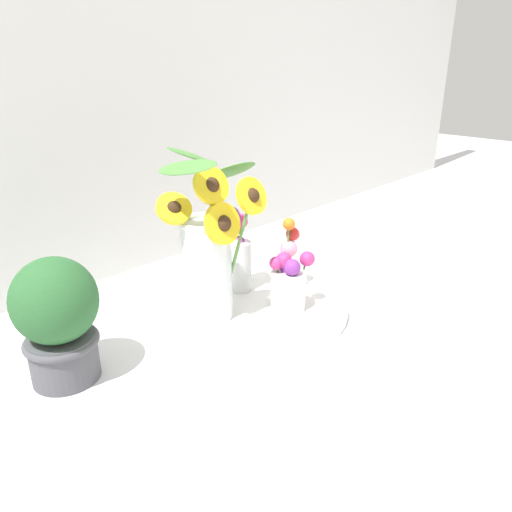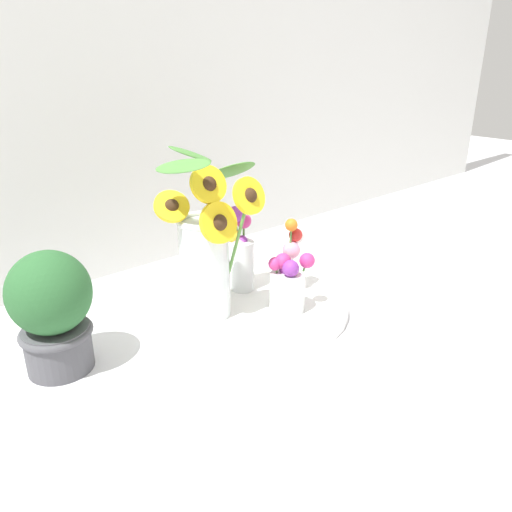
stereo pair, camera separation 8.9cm
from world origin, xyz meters
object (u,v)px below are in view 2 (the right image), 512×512
object	(u,v)px
mason_jar_sunflowers	(206,253)
potted_plant	(52,309)
vase_bulb_right	(290,261)
serving_tray	(256,306)
vase_small_center	(288,285)
vase_small_back	(241,253)

from	to	relation	value
mason_jar_sunflowers	potted_plant	xyz separation A→B (m)	(-0.32, 0.04, -0.04)
mason_jar_sunflowers	vase_bulb_right	world-z (taller)	mason_jar_sunflowers
serving_tray	mason_jar_sunflowers	bearing A→B (deg)	165.29
serving_tray	mason_jar_sunflowers	xyz separation A→B (m)	(-0.11, 0.03, 0.16)
mason_jar_sunflowers	vase_small_center	bearing A→B (deg)	-34.66
serving_tray	vase_small_center	size ratio (longest dim) A/B	3.18
vase_small_back	vase_small_center	bearing A→B (deg)	-86.91
vase_small_center	vase_small_back	size ratio (longest dim) A/B	0.64
serving_tray	vase_bulb_right	distance (m)	0.14
serving_tray	potted_plant	distance (m)	0.46
mason_jar_sunflowers	vase_small_center	world-z (taller)	mason_jar_sunflowers
mason_jar_sunflowers	potted_plant	distance (m)	0.33
serving_tray	potted_plant	size ratio (longest dim) A/B	1.80
mason_jar_sunflowers	vase_bulb_right	xyz separation A→B (m)	(0.22, -0.03, -0.07)
serving_tray	vase_bulb_right	xyz separation A→B (m)	(0.11, -0.00, 0.09)
vase_small_center	vase_bulb_right	world-z (taller)	vase_bulb_right
vase_small_center	mason_jar_sunflowers	bearing A→B (deg)	145.34
vase_bulb_right	mason_jar_sunflowers	bearing A→B (deg)	171.44
mason_jar_sunflowers	vase_small_center	size ratio (longest dim) A/B	2.73
vase_small_back	vase_bulb_right	bearing A→B (deg)	-46.55
vase_bulb_right	potted_plant	distance (m)	0.55
serving_tray	potted_plant	bearing A→B (deg)	170.93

